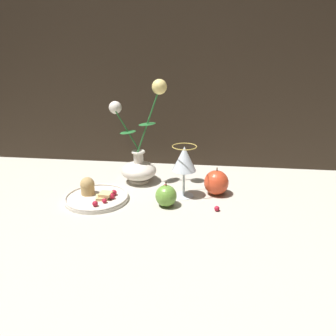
% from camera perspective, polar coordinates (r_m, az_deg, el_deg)
% --- Properties ---
extents(ground_plane, '(2.40, 2.40, 0.00)m').
position_cam_1_polar(ground_plane, '(1.12, -0.66, -4.29)').
color(ground_plane, '#B7B2A3').
rests_on(ground_plane, ground).
extents(wall_back, '(2.40, 0.04, 1.20)m').
position_cam_1_polar(wall_back, '(1.34, 1.22, 26.00)').
color(wall_back, '#2D2319').
rests_on(wall_back, ground_plane).
extents(vase, '(0.21, 0.13, 0.37)m').
position_cam_1_polar(vase, '(1.18, -5.07, 1.59)').
color(vase, silver).
rests_on(vase, ground_plane).
extents(plate_with_pastries, '(0.21, 0.21, 0.07)m').
position_cam_1_polar(plate_with_pastries, '(1.09, -12.51, -4.69)').
color(plate_with_pastries, silver).
rests_on(plate_with_pastries, ground_plane).
extents(wine_glass, '(0.08, 0.08, 0.17)m').
position_cam_1_polar(wine_glass, '(1.05, 2.84, 1.32)').
color(wine_glass, silver).
rests_on(wine_glass, ground_plane).
extents(apple_beside_vase, '(0.07, 0.07, 0.08)m').
position_cam_1_polar(apple_beside_vase, '(1.02, -0.35, -4.86)').
color(apple_beside_vase, '#669938').
rests_on(apple_beside_vase, ground_plane).
extents(apple_near_glass, '(0.08, 0.08, 0.09)m').
position_cam_1_polar(apple_near_glass, '(1.10, 8.41, -2.52)').
color(apple_near_glass, '#D14223').
rests_on(apple_near_glass, ground_plane).
extents(berry_near_plate, '(0.02, 0.02, 0.02)m').
position_cam_1_polar(berry_near_plate, '(1.15, -0.41, -3.21)').
color(berry_near_plate, '#AD192D').
rests_on(berry_near_plate, ground_plane).
extents(berry_front_center, '(0.01, 0.01, 0.01)m').
position_cam_1_polar(berry_front_center, '(1.08, -0.50, -4.87)').
color(berry_front_center, '#AD192D').
rests_on(berry_front_center, ground_plane).
extents(berry_by_glass_stem, '(0.02, 0.02, 0.02)m').
position_cam_1_polar(berry_by_glass_stem, '(1.01, 8.51, -6.99)').
color(berry_by_glass_stem, '#AD192D').
rests_on(berry_by_glass_stem, ground_plane).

